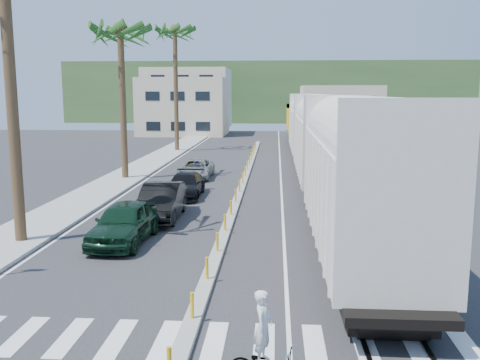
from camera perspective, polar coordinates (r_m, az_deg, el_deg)
name	(u,v)px	position (r m, az deg, el deg)	size (l,w,h in m)	color
ground	(198,308)	(15.41, -4.51, -13.48)	(140.00, 140.00, 0.00)	#28282B
sidewalk	(134,172)	(40.90, -11.25, 0.86)	(3.00, 90.00, 0.15)	gray
rails	(312,169)	(42.56, 7.69, 1.22)	(1.56, 100.00, 0.06)	black
median	(243,184)	(34.58, 0.27, -0.47)	(0.45, 60.00, 0.85)	gray
crosswalk	(186,341)	(13.61, -5.78, -16.69)	(14.00, 2.20, 0.01)	silver
lane_markings	(218,174)	(39.73, -2.37, 0.68)	(9.42, 90.00, 0.01)	silver
freight_train	(316,135)	(39.26, 8.07, 4.76)	(3.00, 60.94, 5.85)	beige
palm_trees	(126,20)	(38.45, -12.10, 16.35)	(3.50, 37.20, 13.75)	brown
buildings	(223,103)	(86.14, -1.85, 8.25)	(38.00, 27.00, 10.00)	beige
hillside	(266,92)	(114.07, 2.83, 9.32)	(80.00, 20.00, 12.00)	#385628
car_lead	(124,223)	(21.90, -12.25, -4.46)	(2.16, 4.94, 1.66)	black
car_second	(161,201)	(25.71, -8.38, -2.28)	(1.87, 5.12, 1.68)	black
car_third	(185,185)	(30.97, -5.87, -0.54)	(1.98, 4.76, 1.37)	black
car_rear	(196,169)	(37.69, -4.70, 1.18)	(2.17, 4.67, 1.29)	#A4A6A9
cyclist	(267,358)	(11.44, 2.88, -18.39)	(1.39, 1.95, 2.07)	#9EA0A5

